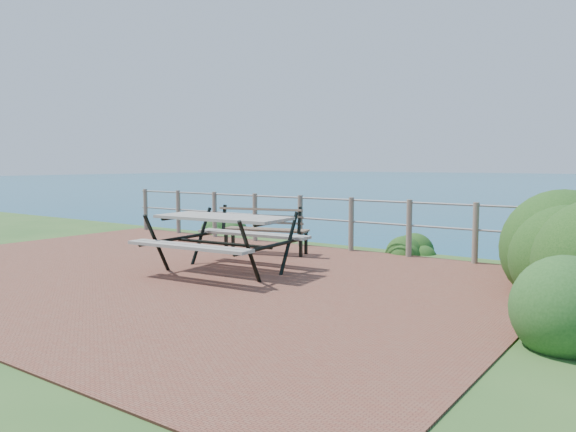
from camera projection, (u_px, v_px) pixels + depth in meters
name	position (u px, v px, depth m)	size (l,w,h in m)	color
ground	(175.00, 273.00, 8.44)	(10.00, 7.00, 0.12)	brown
safety_railing	(300.00, 218.00, 11.10)	(9.40, 0.10, 1.00)	#6B5B4C
picnic_table	(223.00, 238.00, 8.36)	(2.08, 1.74, 0.85)	gray
park_bench	(266.00, 222.00, 10.13)	(1.61, 0.80, 0.88)	brown
shrub_right_edge	(544.00, 272.00, 8.54)	(1.16, 1.16, 1.66)	#153E13
shrub_lip_west	(223.00, 232.00, 13.48)	(0.82, 0.82, 0.58)	#1F491B
shrub_lip_east	(417.00, 253.00, 10.30)	(0.80, 0.80, 0.55)	#153E13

